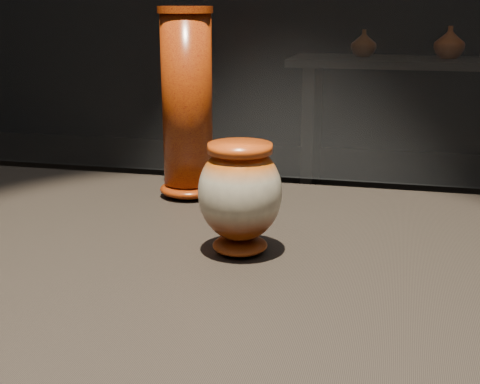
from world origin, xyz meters
name	(u,v)px	position (x,y,z in m)	size (l,w,h in m)	color
main_vase	(240,194)	(-0.08, 0.00, 0.99)	(0.16, 0.16, 0.16)	#642508
tall_vase	(187,107)	(-0.24, 0.27, 1.07)	(0.11, 0.11, 0.34)	#AB440B
back_shelf	(441,100)	(0.41, 3.70, 0.64)	(2.00, 0.60, 0.90)	black
back_vase_left	(364,43)	(-0.11, 3.76, 0.99)	(0.17, 0.17, 0.18)	brown
back_vase_mid	(450,42)	(0.44, 3.74, 1.00)	(0.20, 0.20, 0.21)	#642508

